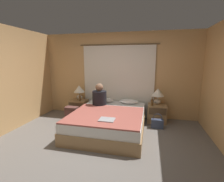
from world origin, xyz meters
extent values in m
plane|color=#66605B|center=(0.00, 0.00, 0.00)|extent=(16.00, 16.00, 0.00)
cube|color=tan|center=(0.00, 2.12, 1.25)|extent=(4.74, 0.06, 2.50)
cube|color=silver|center=(0.00, 2.06, 1.06)|extent=(2.14, 0.03, 2.13)
cylinder|color=brown|center=(0.00, 2.06, 2.15)|extent=(2.34, 0.02, 0.02)
cube|color=#99754C|center=(0.00, 0.96, 0.14)|extent=(1.68, 2.09, 0.27)
cube|color=white|center=(0.00, 0.96, 0.37)|extent=(1.64, 2.05, 0.20)
cube|color=#937047|center=(-1.17, 1.76, 0.25)|extent=(0.51, 0.39, 0.51)
cube|color=#4C3823|center=(-1.17, 1.56, 0.37)|extent=(0.44, 0.02, 0.18)
cube|color=#937047|center=(1.17, 1.76, 0.25)|extent=(0.51, 0.39, 0.51)
cube|color=#4C3823|center=(1.17, 1.56, 0.37)|extent=(0.44, 0.02, 0.18)
ellipsoid|color=#B2A899|center=(-1.17, 1.82, 0.58)|extent=(0.18, 0.18, 0.15)
cylinder|color=#B2A893|center=(-1.17, 1.82, 0.69)|extent=(0.02, 0.02, 0.08)
cone|color=silver|center=(-1.17, 1.82, 0.84)|extent=(0.33, 0.33, 0.21)
ellipsoid|color=#B2A899|center=(1.17, 1.82, 0.58)|extent=(0.18, 0.18, 0.15)
cylinder|color=#B2A893|center=(1.17, 1.82, 0.69)|extent=(0.02, 0.02, 0.08)
cone|color=silver|center=(1.17, 1.82, 0.84)|extent=(0.33, 0.33, 0.21)
ellipsoid|color=white|center=(-0.37, 1.81, 0.53)|extent=(0.55, 0.31, 0.12)
ellipsoid|color=white|center=(0.37, 1.81, 0.53)|extent=(0.55, 0.31, 0.12)
cube|color=#994C42|center=(0.00, 0.67, 0.49)|extent=(1.62, 1.44, 0.03)
cylinder|color=black|center=(-0.39, 1.43, 0.68)|extent=(0.39, 0.39, 0.40)
sphere|color=#846047|center=(-0.39, 1.43, 0.98)|extent=(0.21, 0.21, 0.21)
cylinder|color=#513819|center=(-1.07, 1.63, 0.58)|extent=(0.06, 0.06, 0.15)
cylinder|color=#513819|center=(-1.07, 1.63, 0.69)|extent=(0.02, 0.02, 0.06)
cylinder|color=#513819|center=(1.01, 1.63, 0.59)|extent=(0.07, 0.07, 0.17)
cylinder|color=#513819|center=(1.01, 1.63, 0.70)|extent=(0.02, 0.02, 0.06)
cube|color=#9EA0A5|center=(0.12, 0.33, 0.51)|extent=(0.32, 0.26, 0.02)
cube|color=brown|center=(-1.18, 1.31, 0.21)|extent=(0.35, 0.20, 0.41)
cube|color=#452824|center=(-1.18, 1.29, 0.37)|extent=(0.32, 0.21, 0.08)
cube|color=#333D56|center=(1.17, 1.35, 0.11)|extent=(0.30, 0.14, 0.23)
torus|color=#2B3449|center=(1.17, 1.35, 0.27)|extent=(0.23, 0.02, 0.23)
camera|label=1|loc=(0.94, -2.70, 1.72)|focal=26.00mm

